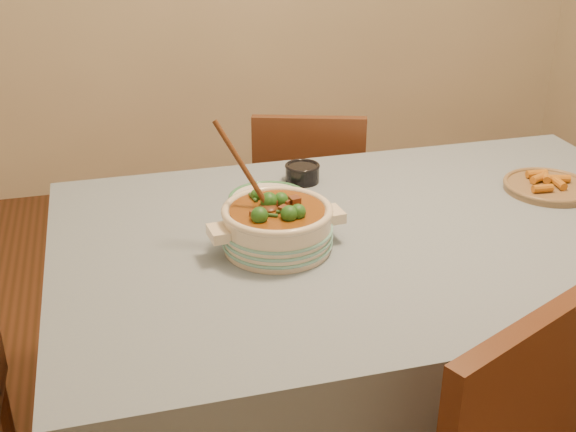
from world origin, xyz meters
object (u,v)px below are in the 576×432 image
object	(u,v)px
dining_table	(384,261)
white_plate	(268,199)
chair_far	(308,202)
stew_casserole	(277,223)
condiment_bowl	(302,172)
fried_plate	(548,185)

from	to	relation	value
dining_table	white_plate	xyz separation A→B (m)	(-0.25, 0.24, 0.10)
chair_far	white_plate	bearing A→B (deg)	80.88
dining_table	chair_far	xyz separation A→B (m)	(0.03, 0.81, -0.19)
stew_casserole	condiment_bowl	xyz separation A→B (m)	(0.17, 0.38, -0.04)
dining_table	stew_casserole	world-z (taller)	stew_casserole
white_plate	fried_plate	world-z (taller)	fried_plate
stew_casserole	dining_table	bearing A→B (deg)	4.04
dining_table	chair_far	distance (m)	0.83
dining_table	stew_casserole	bearing A→B (deg)	-175.96
stew_casserole	white_plate	bearing A→B (deg)	80.98
stew_casserole	condiment_bowl	bearing A→B (deg)	65.61
white_plate	condiment_bowl	size ratio (longest dim) A/B	2.50
stew_casserole	condiment_bowl	world-z (taller)	stew_casserole
dining_table	fried_plate	xyz separation A→B (m)	(0.54, 0.12, 0.11)
fried_plate	stew_casserole	bearing A→B (deg)	-170.72
stew_casserole	white_plate	xyz separation A→B (m)	(0.04, 0.27, -0.06)
dining_table	condiment_bowl	xyz separation A→B (m)	(-0.12, 0.36, 0.12)
stew_casserole	chair_far	distance (m)	0.96
dining_table	fried_plate	size ratio (longest dim) A/B	5.44
dining_table	condiment_bowl	size ratio (longest dim) A/B	15.89
stew_casserole	white_plate	world-z (taller)	stew_casserole
dining_table	stew_casserole	size ratio (longest dim) A/B	4.94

